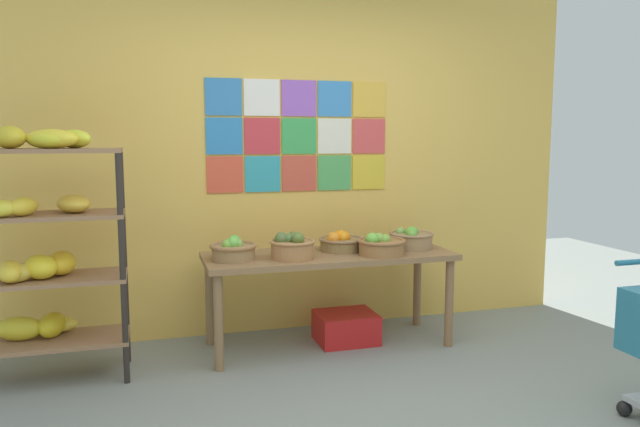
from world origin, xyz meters
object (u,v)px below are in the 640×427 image
banana_shelf_unit (43,240)px  fruit_basket_back_left (380,245)px  fruit_basket_back_right (341,242)px  display_table (329,264)px  fruit_basket_right (411,238)px  fruit_basket_centre (233,249)px  produce_crate_under_table (346,327)px  fruit_basket_left (292,247)px

banana_shelf_unit → fruit_basket_back_left: banana_shelf_unit is taller
fruit_basket_back_right → display_table: bearing=-146.2°
display_table → fruit_basket_back_left: bearing=-24.8°
fruit_basket_back_right → fruit_basket_right: size_ratio=1.00×
fruit_basket_centre → fruit_basket_back_left: bearing=-6.4°
banana_shelf_unit → fruit_basket_centre: size_ratio=4.90×
fruit_basket_right → fruit_basket_back_left: size_ratio=0.97×
banana_shelf_unit → fruit_basket_centre: (1.14, 0.09, -0.13)m
produce_crate_under_table → fruit_basket_back_right: bearing=118.5°
banana_shelf_unit → produce_crate_under_table: 2.10m
fruit_basket_back_right → fruit_basket_left: bearing=-156.4°
fruit_basket_back_right → produce_crate_under_table: fruit_basket_back_right is taller
display_table → fruit_basket_back_right: bearing=33.8°
banana_shelf_unit → display_table: 1.83m
fruit_basket_right → fruit_basket_back_right: bearing=174.2°
display_table → fruit_basket_right: (0.64, 0.02, 0.15)m
fruit_basket_back_right → fruit_basket_centre: 0.80m
fruit_basket_centre → fruit_basket_back_left: 1.00m
banana_shelf_unit → produce_crate_under_table: banana_shelf_unit is taller
display_table → fruit_basket_back_left: (0.32, -0.15, 0.15)m
fruit_basket_back_left → fruit_basket_back_right: bearing=132.4°
fruit_basket_back_left → fruit_basket_centre: bearing=173.6°
display_table → banana_shelf_unit: bearing=-176.1°
fruit_basket_back_right → fruit_basket_right: fruit_basket_right is taller
produce_crate_under_table → banana_shelf_unit: bearing=-175.4°
produce_crate_under_table → fruit_basket_left: bearing=-162.8°
banana_shelf_unit → fruit_basket_back_right: 1.94m
banana_shelf_unit → display_table: size_ratio=0.88×
fruit_basket_centre → fruit_basket_back_left: size_ratio=0.94×
display_table → fruit_basket_centre: size_ratio=5.53×
produce_crate_under_table → fruit_basket_centre: bearing=-175.0°
display_table → fruit_basket_right: fruit_basket_right is taller
banana_shelf_unit → fruit_basket_back_right: (1.93, 0.20, -0.14)m
banana_shelf_unit → fruit_basket_right: 2.46m
fruit_basket_centre → produce_crate_under_table: (0.81, 0.07, -0.63)m
fruit_basket_back_right → fruit_basket_back_left: fruit_basket_back_left is taller
fruit_basket_centre → fruit_basket_left: (0.38, -0.06, 0.01)m
fruit_basket_left → fruit_basket_back_left: 0.62m
fruit_basket_right → fruit_basket_centre: (-1.31, -0.06, 0.00)m
display_table → produce_crate_under_table: size_ratio=4.12×
fruit_basket_back_right → fruit_basket_right: bearing=-5.8°
display_table → fruit_basket_back_right: size_ratio=5.32×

